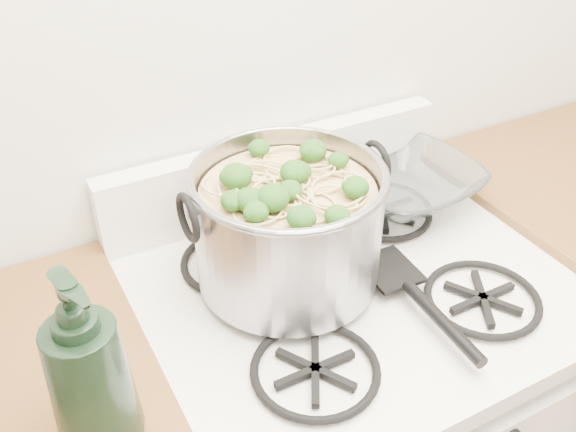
{
  "coord_description": "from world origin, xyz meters",
  "views": [
    {
      "loc": [
        -0.53,
        0.54,
        1.68
      ],
      "look_at": [
        -0.11,
        1.32,
        1.05
      ],
      "focal_mm": 40.0,
      "sensor_mm": 36.0,
      "label": 1
    }
  ],
  "objects": [
    {
      "name": "stock_pot",
      "position": [
        -0.11,
        1.32,
        1.03
      ],
      "size": [
        0.36,
        0.33,
        0.22
      ],
      "color": "gray",
      "rests_on": "gas_range"
    },
    {
      "name": "spatula",
      "position": [
        0.06,
        1.24,
        0.94
      ],
      "size": [
        0.3,
        0.32,
        0.02
      ],
      "primitive_type": null,
      "rotation": [
        0.0,
        0.0,
        -0.05
      ],
      "color": "black",
      "rests_on": "gas_range"
    },
    {
      "name": "glass_bowl",
      "position": [
        0.23,
        1.43,
        0.94
      ],
      "size": [
        0.13,
        0.13,
        0.03
      ],
      "primitive_type": "imported",
      "rotation": [
        0.0,
        0.0,
        0.12
      ],
      "color": "white",
      "rests_on": "gas_range"
    },
    {
      "name": "bottle",
      "position": [
        -0.49,
        1.14,
        1.07
      ],
      "size": [
        0.13,
        0.14,
        0.29
      ],
      "primitive_type": "imported",
      "rotation": [
        0.0,
        0.0,
        0.22
      ],
      "color": "black",
      "rests_on": "counter_left"
    }
  ]
}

